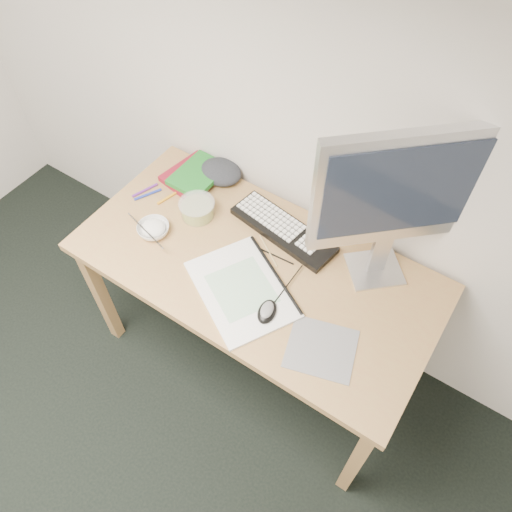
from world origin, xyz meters
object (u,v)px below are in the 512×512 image
(sketchpad, at_px, (242,289))
(monitor, at_px, (399,194))
(desk, at_px, (256,277))
(rice_bowl, at_px, (154,229))
(keyboard, at_px, (283,230))

(sketchpad, distance_m, monitor, 0.65)
(monitor, bearing_deg, desk, 167.76)
(sketchpad, relative_size, rice_bowl, 3.20)
(desk, bearing_deg, sketchpad, -79.82)
(rice_bowl, bearing_deg, monitor, 21.71)
(keyboard, height_order, monitor, monitor)
(desk, bearing_deg, keyboard, 89.11)
(keyboard, xyz_separation_m, rice_bowl, (-0.43, -0.29, 0.01))
(desk, bearing_deg, rice_bowl, -167.53)
(keyboard, bearing_deg, rice_bowl, -136.77)
(keyboard, distance_m, rice_bowl, 0.52)
(keyboard, bearing_deg, sketchpad, -77.36)
(desk, relative_size, keyboard, 3.09)
(rice_bowl, bearing_deg, keyboard, 34.06)
(desk, distance_m, monitor, 0.67)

